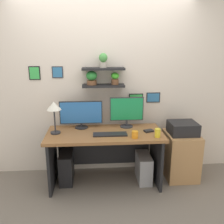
# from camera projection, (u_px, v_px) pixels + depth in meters

# --- Properties ---
(ground_plane) EXTENTS (8.00, 8.00, 0.00)m
(ground_plane) POSITION_uv_depth(u_px,v_px,m) (105.00, 182.00, 3.45)
(ground_plane) COLOR #70665B
(back_wall_assembly) EXTENTS (4.40, 0.24, 2.70)m
(back_wall_assembly) POSITION_uv_depth(u_px,v_px,m) (103.00, 83.00, 3.51)
(back_wall_assembly) COLOR beige
(back_wall_assembly) RESTS_ON ground
(desk) EXTENTS (1.55, 0.68, 0.75)m
(desk) POSITION_uv_depth(u_px,v_px,m) (105.00, 146.00, 3.36)
(desk) COLOR brown
(desk) RESTS_ON ground
(monitor_left) EXTENTS (0.59, 0.18, 0.38)m
(monitor_left) POSITION_uv_depth(u_px,v_px,m) (81.00, 114.00, 3.38)
(monitor_left) COLOR black
(monitor_left) RESTS_ON desk
(monitor_right) EXTENTS (0.47, 0.18, 0.43)m
(monitor_right) POSITION_uv_depth(u_px,v_px,m) (127.00, 111.00, 3.42)
(monitor_right) COLOR #2D2D33
(monitor_right) RESTS_ON desk
(keyboard) EXTENTS (0.44, 0.14, 0.02)m
(keyboard) POSITION_uv_depth(u_px,v_px,m) (110.00, 134.00, 3.16)
(keyboard) COLOR black
(keyboard) RESTS_ON desk
(computer_mouse) EXTENTS (0.06, 0.09, 0.03)m
(computer_mouse) POSITION_uv_depth(u_px,v_px,m) (134.00, 134.00, 3.16)
(computer_mouse) COLOR black
(computer_mouse) RESTS_ON desk
(desk_lamp) EXTENTS (0.19, 0.19, 0.43)m
(desk_lamp) POSITION_uv_depth(u_px,v_px,m) (54.00, 109.00, 3.13)
(desk_lamp) COLOR #2D2D33
(desk_lamp) RESTS_ON desk
(coffee_mug) EXTENTS (0.08, 0.08, 0.09)m
(coffee_mug) POSITION_uv_depth(u_px,v_px,m) (135.00, 135.00, 3.05)
(coffee_mug) COLOR orange
(coffee_mug) RESTS_ON desk
(scissors_tray) EXTENTS (0.14, 0.12, 0.02)m
(scissors_tray) POSITION_uv_depth(u_px,v_px,m) (149.00, 131.00, 3.28)
(scissors_tray) COLOR black
(scissors_tray) RESTS_ON desk
(water_cup) EXTENTS (0.07, 0.07, 0.11)m
(water_cup) POSITION_uv_depth(u_px,v_px,m) (158.00, 133.00, 3.08)
(water_cup) COLOR yellow
(water_cup) RESTS_ON desk
(drawer_cabinet) EXTENTS (0.44, 0.50, 0.67)m
(drawer_cabinet) POSITION_uv_depth(u_px,v_px,m) (181.00, 155.00, 3.52)
(drawer_cabinet) COLOR tan
(drawer_cabinet) RESTS_ON ground
(printer) EXTENTS (0.38, 0.34, 0.17)m
(printer) POSITION_uv_depth(u_px,v_px,m) (183.00, 128.00, 3.41)
(printer) COLOR black
(printer) RESTS_ON drawer_cabinet
(computer_tower_left) EXTENTS (0.18, 0.40, 0.43)m
(computer_tower_left) POSITION_uv_depth(u_px,v_px,m) (67.00, 167.00, 3.44)
(computer_tower_left) COLOR black
(computer_tower_left) RESTS_ON ground
(computer_tower_right) EXTENTS (0.18, 0.40, 0.39)m
(computer_tower_right) POSITION_uv_depth(u_px,v_px,m) (144.00, 168.00, 3.46)
(computer_tower_right) COLOR #99999E
(computer_tower_right) RESTS_ON ground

